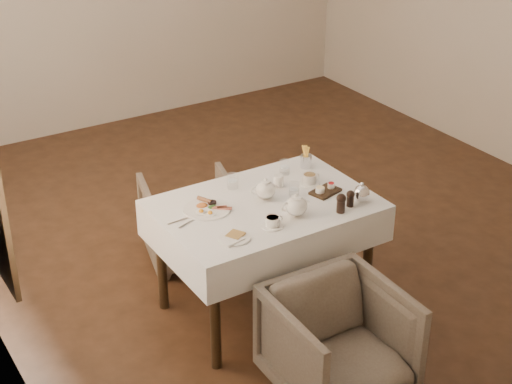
{
  "coord_description": "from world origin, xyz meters",
  "views": [
    {
      "loc": [
        -2.95,
        -4.37,
        2.96
      ],
      "look_at": [
        -0.77,
        -0.87,
        0.82
      ],
      "focal_mm": 55.0,
      "sensor_mm": 36.0,
      "label": 1
    }
  ],
  "objects": [
    {
      "name": "glass_mid",
      "position": [
        -0.53,
        -0.93,
        0.8
      ],
      "size": [
        0.08,
        0.08,
        0.09
      ],
      "primitive_type": "cylinder",
      "rotation": [
        0.0,
        0.0,
        0.22
      ],
      "color": "silver",
      "rests_on": "table"
    },
    {
      "name": "teapot_front",
      "position": [
        -0.66,
        -1.14,
        0.83
      ],
      "size": [
        0.2,
        0.16,
        0.14
      ],
      "primitive_type": null,
      "rotation": [
        0.0,
        0.0,
        -0.17
      ],
      "color": "white",
      "rests_on": "table"
    },
    {
      "name": "teacup_far",
      "position": [
        -0.36,
        -0.85,
        0.78
      ],
      "size": [
        0.13,
        0.13,
        0.07
      ],
      "rotation": [
        0.0,
        0.0,
        -0.13
      ],
      "color": "white",
      "rests_on": "table"
    },
    {
      "name": "table",
      "position": [
        -0.73,
        -0.92,
        0.64
      ],
      "size": [
        1.28,
        0.88,
        0.75
      ],
      "color": "black",
      "rests_on": "ground"
    },
    {
      "name": "silver_pot",
      "position": [
        -0.24,
        -1.2,
        0.82
      ],
      "size": [
        0.15,
        0.13,
        0.13
      ],
      "primitive_type": null,
      "rotation": [
        0.0,
        0.0,
        -0.34
      ],
      "color": "white",
      "rests_on": "table"
    },
    {
      "name": "cutlery_knife",
      "position": [
        -1.21,
        -0.88,
        0.76
      ],
      "size": [
        0.19,
        0.08,
        0.0
      ],
      "primitive_type": "cube",
      "rotation": [
        0.0,
        0.0,
        1.92
      ],
      "color": "silver",
      "rests_on": "table"
    },
    {
      "name": "cutlery_fork",
      "position": [
        -1.24,
        -0.84,
        0.76
      ],
      "size": [
        0.2,
        0.03,
        0.0
      ],
      "primitive_type": "cube",
      "rotation": [
        0.0,
        0.0,
        1.64
      ],
      "color": "silver",
      "rests_on": "table"
    },
    {
      "name": "breakfast_plate",
      "position": [
        -1.06,
        -0.81,
        0.76
      ],
      "size": [
        0.28,
        0.28,
        0.03
      ],
      "rotation": [
        0.0,
        0.0,
        -0.02
      ],
      "color": "white",
      "rests_on": "table"
    },
    {
      "name": "glass_left",
      "position": [
        -0.79,
        -0.64,
        0.8
      ],
      "size": [
        0.09,
        0.09,
        0.09
      ],
      "primitive_type": "cylinder",
      "rotation": [
        0.0,
        0.0,
        -0.33
      ],
      "color": "silver",
      "rests_on": "table"
    },
    {
      "name": "fries_cup",
      "position": [
        -0.24,
        -0.64,
        0.82
      ],
      "size": [
        0.07,
        0.07,
        0.15
      ],
      "rotation": [
        0.0,
        0.0,
        0.2
      ],
      "color": "silver",
      "rests_on": "table"
    },
    {
      "name": "glass_right",
      "position": [
        -0.41,
        -0.65,
        0.8
      ],
      "size": [
        0.09,
        0.09,
        0.09
      ],
      "primitive_type": "cylinder",
      "rotation": [
        0.0,
        0.0,
        0.42
      ],
      "color": "silver",
      "rests_on": "table"
    },
    {
      "name": "creamer",
      "position": [
        -0.54,
        -0.77,
        0.79
      ],
      "size": [
        0.07,
        0.07,
        0.07
      ],
      "primitive_type": "cylinder",
      "rotation": [
        0.0,
        0.0,
        -0.12
      ],
      "color": "white",
      "rests_on": "table"
    },
    {
      "name": "condiment_board",
      "position": [
        -0.35,
        -1.0,
        0.77
      ],
      "size": [
        0.21,
        0.16,
        0.05
      ],
      "rotation": [
        0.0,
        0.0,
        0.26
      ],
      "color": "black",
      "rests_on": "table"
    },
    {
      "name": "pepper_mill_left",
      "position": [
        -0.42,
        -1.24,
        0.81
      ],
      "size": [
        0.06,
        0.06,
        0.12
      ],
      "primitive_type": null,
      "rotation": [
        0.0,
        0.0,
        0.03
      ],
      "color": "black",
      "rests_on": "table"
    },
    {
      "name": "armchair_near",
      "position": [
        -0.81,
        -1.77,
        0.31
      ],
      "size": [
        0.69,
        0.71,
        0.63
      ],
      "primitive_type": "imported",
      "rotation": [
        0.0,
        0.0,
        -0.03
      ],
      "color": "brown",
      "rests_on": "ground"
    },
    {
      "name": "teacup_near",
      "position": [
        -0.85,
        -1.18,
        0.78
      ],
      "size": [
        0.12,
        0.12,
        0.06
      ],
      "rotation": [
        0.0,
        0.0,
        -0.07
      ],
      "color": "white",
      "rests_on": "table"
    },
    {
      "name": "side_plate",
      "position": [
        -1.1,
        -1.18,
        0.76
      ],
      "size": [
        0.18,
        0.17,
        0.02
      ],
      "rotation": [
        0.0,
        0.0,
        0.31
      ],
      "color": "white",
      "rests_on": "table"
    },
    {
      "name": "armchair_far",
      "position": [
        -0.83,
        -0.11,
        0.29
      ],
      "size": [
        0.75,
        0.76,
        0.57
      ],
      "primitive_type": "imported",
      "rotation": [
        0.0,
        0.0,
        2.9
      ],
      "color": "brown",
      "rests_on": "ground"
    },
    {
      "name": "teapot_centre",
      "position": [
        -0.7,
        -0.86,
        0.82
      ],
      "size": [
        0.2,
        0.18,
        0.14
      ],
      "primitive_type": null,
      "rotation": [
        0.0,
        0.0,
        -0.32
      ],
      "color": "white",
      "rests_on": "table"
    },
    {
      "name": "pepper_mill_right",
      "position": [
        -0.33,
        -1.21,
        0.81
      ],
      "size": [
        0.06,
        0.06,
        0.1
      ],
      "primitive_type": null,
      "rotation": [
        0.0,
        0.0,
        -0.17
      ],
      "color": "black",
      "rests_on": "table"
    }
  ]
}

